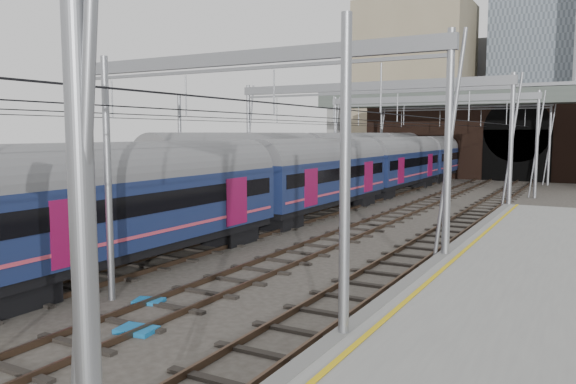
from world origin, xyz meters
The scene contains 11 objects.
ground centered at (0.00, 0.00, 0.00)m, with size 160.00×160.00×0.00m, color #38332D.
tracks centered at (0.00, 15.00, 0.02)m, with size 14.40×80.00×0.22m.
overhead_line centered at (0.00, 21.49, 6.57)m, with size 16.80×80.00×8.00m.
retaining_wall centered at (1.40, 51.93, 4.33)m, with size 28.00×2.75×9.00m.
overbridge centered at (0.00, 46.00, 7.27)m, with size 28.00×3.00×9.25m.
city_skyline centered at (2.73, 70.48, 17.09)m, with size 37.50×27.50×60.00m.
train_main centered at (-2.00, 27.99, 2.38)m, with size 2.61×60.49×4.56m.
train_second centered at (-6.00, 34.36, 2.52)m, with size 2.85×49.42×4.89m.
equip_cover_a centered at (-1.86, 0.08, 0.05)m, with size 0.81×0.57×0.10m, color #1667A8.
equip_cover_b centered at (1.16, 2.29, 0.05)m, with size 0.83×0.58×0.10m, color #1667A8.
equip_cover_c centered at (2.57, 0.34, 0.06)m, with size 0.95×0.67×0.11m, color #1667A8.
Camera 1 is at (12.26, -9.49, 4.85)m, focal length 35.00 mm.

